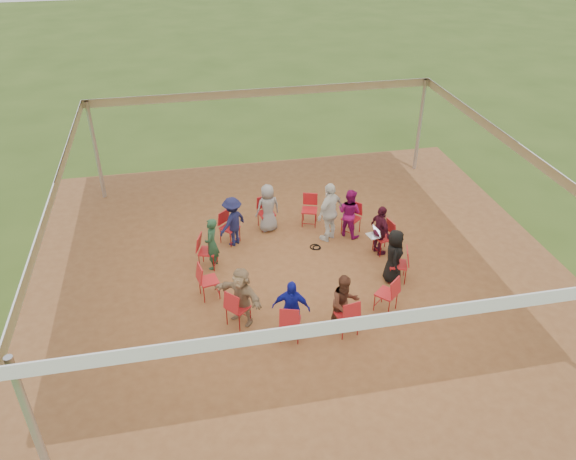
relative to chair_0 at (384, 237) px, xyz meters
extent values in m
plane|color=#364F18|center=(-2.26, -0.47, -0.45)|extent=(80.00, 80.00, 0.00)
plane|color=brown|center=(-2.26, -0.47, -0.44)|extent=(13.00, 13.00, 0.00)
cylinder|color=#B2B2B7|center=(-7.26, -5.47, 1.05)|extent=(0.12, 0.12, 3.00)
cylinder|color=#B2B2B7|center=(-7.26, 4.53, 1.05)|extent=(0.12, 0.12, 3.00)
cylinder|color=#B2B2B7|center=(2.74, 4.53, 1.05)|extent=(0.12, 0.12, 3.00)
plane|color=white|center=(-2.26, -0.47, 2.55)|extent=(10.30, 10.30, 0.00)
cube|color=white|center=(-2.26, -5.62, 2.43)|extent=(10.30, 0.03, 0.24)
cube|color=white|center=(-2.26, 4.68, 2.43)|extent=(10.30, 0.03, 0.24)
cube|color=white|center=(-7.41, -0.47, 2.43)|extent=(0.03, 10.30, 0.24)
cube|color=white|center=(2.89, -0.47, 2.43)|extent=(0.03, 10.30, 0.24)
imported|color=#441023|center=(-0.12, -0.02, 0.24)|extent=(0.56, 0.86, 1.36)
imported|color=#8C0F61|center=(-0.63, 0.99, 0.24)|extent=(0.73, 0.75, 1.36)
imported|color=gray|center=(-2.70, 1.67, 0.24)|extent=(0.73, 0.50, 1.36)
imported|color=#161942|center=(-3.72, 1.16, 0.24)|extent=(0.95, 0.91, 1.36)
imported|color=#20462D|center=(-4.34, 0.22, 0.24)|extent=(0.47, 0.57, 1.36)
imported|color=#9D8261|center=(-3.89, -1.93, 0.24)|extent=(1.19, 1.26, 1.36)
imported|color=#151CA8|center=(-2.95, -2.55, 0.24)|extent=(0.89, 0.64, 1.36)
imported|color=#532D20|center=(-1.82, -2.61, 0.24)|extent=(0.73, 0.51, 1.36)
imported|color=black|center=(-0.18, -1.16, 0.24)|extent=(0.56, 0.75, 1.36)
imported|color=silver|center=(-1.19, 0.90, 0.38)|extent=(1.07, 0.99, 1.65)
torus|color=black|center=(-1.65, 0.55, -0.43)|extent=(0.31, 0.31, 0.03)
torus|color=black|center=(-1.61, 0.51, -0.43)|extent=(0.25, 0.25, 0.03)
cube|color=#B7B7BC|center=(-0.33, -0.07, 0.13)|extent=(0.30, 0.38, 0.02)
cube|color=#B7B7BC|center=(-0.22, -0.05, 0.25)|extent=(0.14, 0.35, 0.22)
cube|color=#CCE0FF|center=(-0.23, -0.05, 0.25)|extent=(0.11, 0.30, 0.19)
camera|label=1|loc=(-4.79, -11.30, 7.72)|focal=35.00mm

